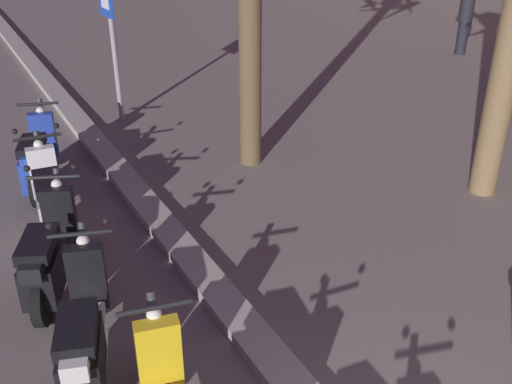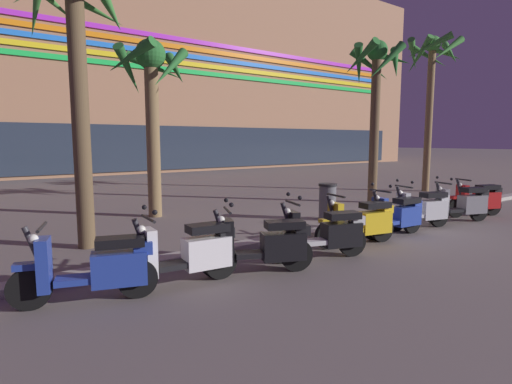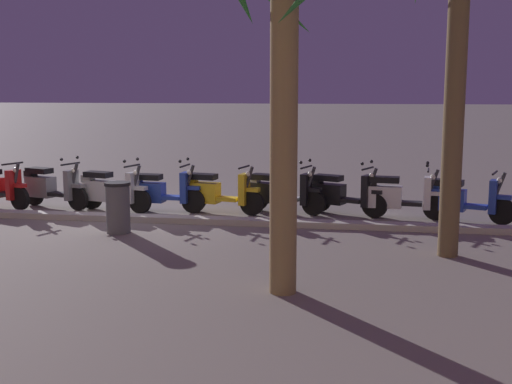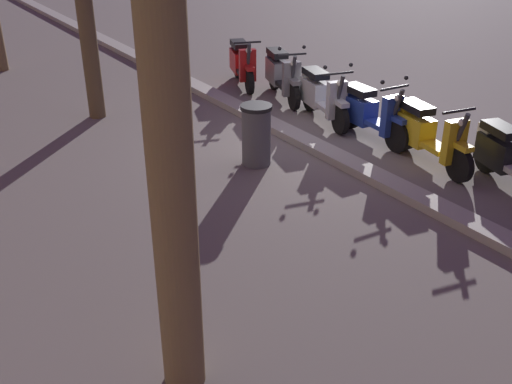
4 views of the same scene
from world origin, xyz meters
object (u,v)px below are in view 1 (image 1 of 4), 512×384
(pedestrian_window_shopping, at_px, (465,21))
(crossing_sign, at_px, (112,35))
(scooter_white_mid_rear, at_px, (50,199))
(scooter_black_mid_front, at_px, (50,254))
(scooter_black_lead_nearest, at_px, (84,332))
(scooter_blue_last_in_row, at_px, (39,159))

(pedestrian_window_shopping, bearing_deg, crossing_sign, -87.53)
(scooter_white_mid_rear, relative_size, scooter_black_mid_front, 1.05)
(scooter_black_lead_nearest, bearing_deg, scooter_white_mid_rear, 174.17)
(scooter_blue_last_in_row, bearing_deg, scooter_black_mid_front, -8.72)
(scooter_black_mid_front, bearing_deg, scooter_black_lead_nearest, 0.03)
(scooter_black_mid_front, xyz_separation_m, crossing_sign, (-4.49, 2.13, 1.06))
(scooter_blue_last_in_row, relative_size, pedestrian_window_shopping, 1.15)
(scooter_blue_last_in_row, distance_m, pedestrian_window_shopping, 10.73)
(scooter_white_mid_rear, relative_size, scooter_black_lead_nearest, 0.98)
(scooter_black_mid_front, bearing_deg, scooter_white_mid_rear, 167.71)
(scooter_black_mid_front, distance_m, pedestrian_window_shopping, 11.87)
(scooter_blue_last_in_row, xyz_separation_m, scooter_white_mid_rear, (1.26, -0.12, 0.01))
(crossing_sign, relative_size, pedestrian_window_shopping, 1.59)
(crossing_sign, bearing_deg, scooter_white_mid_rear, -29.43)
(scooter_black_lead_nearest, height_order, crossing_sign, crossing_sign)
(scooter_black_lead_nearest, bearing_deg, pedestrian_window_shopping, 119.83)
(pedestrian_window_shopping, bearing_deg, scooter_black_lead_nearest, -60.17)
(scooter_blue_last_in_row, bearing_deg, scooter_black_lead_nearest, -5.65)
(scooter_white_mid_rear, distance_m, pedestrian_window_shopping, 11.19)
(scooter_blue_last_in_row, distance_m, scooter_white_mid_rear, 1.26)
(scooter_blue_last_in_row, distance_m, scooter_black_lead_nearest, 3.79)
(crossing_sign, height_order, pedestrian_window_shopping, crossing_sign)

